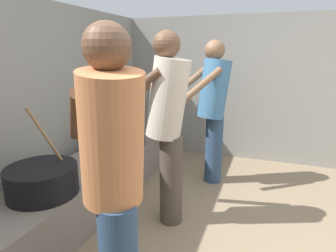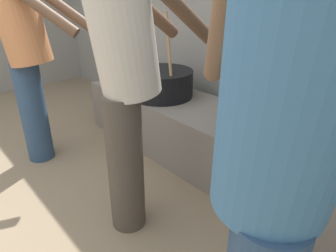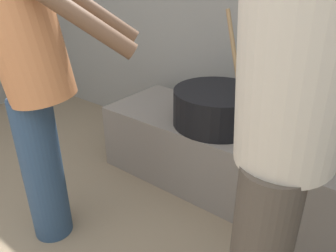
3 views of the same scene
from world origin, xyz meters
TOP-DOWN VIEW (x-y plane):
  - block_enclosure_rear at (0.00, 2.33)m, footprint 5.40×0.20m
  - hearth_ledge at (0.61, 1.81)m, footprint 2.73×0.60m
  - cooking_pot_main at (-0.01, 1.77)m, footprint 0.53×0.53m
  - cook_in_cream_shirt at (0.64, 1.00)m, footprint 0.36×0.70m
  - cook_in_orange_shirt at (-0.45, 0.88)m, footprint 0.72×0.69m

SIDE VIEW (x-z plane):
  - hearth_ledge at x=0.61m, z-range 0.00..0.45m
  - cooking_pot_main at x=-0.01m, z-range 0.22..0.90m
  - cook_in_orange_shirt at x=-0.45m, z-range 0.12..1.76m
  - cook_in_cream_shirt at x=0.64m, z-range 0.13..1.80m
  - block_enclosure_rear at x=0.00m, z-range 0.00..1.98m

